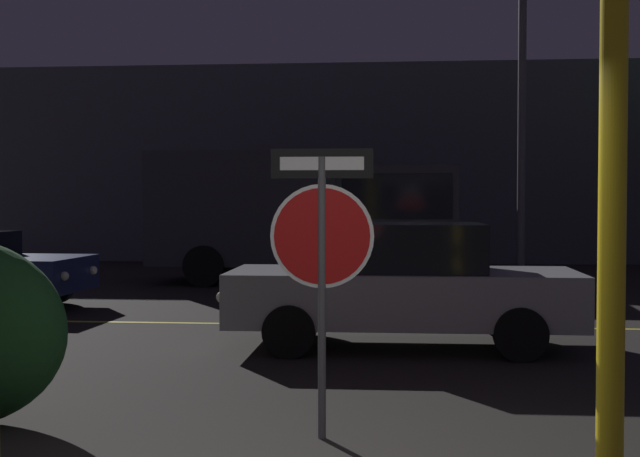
{
  "coord_description": "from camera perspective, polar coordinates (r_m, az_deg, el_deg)",
  "views": [
    {
      "loc": [
        0.51,
        -4.76,
        1.8
      ],
      "look_at": [
        -0.36,
        4.23,
        1.49
      ],
      "focal_mm": 50.0,
      "sensor_mm": 36.0,
      "label": 1
    }
  ],
  "objects": [
    {
      "name": "yellow_pole_right",
      "position": [
        4.68,
        18.2,
        1.76
      ],
      "size": [
        0.14,
        0.14,
        3.59
      ],
      "primitive_type": "cylinder",
      "color": "yellow",
      "rests_on": "ground_plane"
    },
    {
      "name": "delivery_truck",
      "position": [
        18.74,
        -0.65,
        1.17
      ],
      "size": [
        6.45,
        2.5,
        2.76
      ],
      "rotation": [
        0.0,
        0.0,
        -1.61
      ],
      "color": "#2D2D33",
      "rests_on": "ground_plane"
    },
    {
      "name": "building_backdrop",
      "position": [
        26.56,
        2.69,
        4.05
      ],
      "size": [
        22.56,
        3.86,
        5.53
      ],
      "primitive_type": "cube",
      "color": "#4C4C56",
      "rests_on": "ground_plane"
    },
    {
      "name": "road_center_stripe",
      "position": [
        12.64,
        3.18,
        -6.22
      ],
      "size": [
        35.76,
        0.12,
        0.01
      ],
      "primitive_type": "cube",
      "color": "gold",
      "rests_on": "ground_plane"
    },
    {
      "name": "street_lamp",
      "position": [
        18.22,
        12.81,
        9.57
      ],
      "size": [
        0.47,
        0.47,
        6.35
      ],
      "color": "#4C4C51",
      "rests_on": "ground_plane"
    },
    {
      "name": "passing_car_2",
      "position": [
        10.76,
        5.48,
        -3.73
      ],
      "size": [
        4.26,
        1.85,
        1.5
      ],
      "rotation": [
        0.0,
        0.0,
        1.58
      ],
      "color": "#9E9EA3",
      "rests_on": "ground_plane"
    },
    {
      "name": "stop_sign",
      "position": [
        6.62,
        0.13,
        -0.57
      ],
      "size": [
        0.78,
        0.06,
        2.17
      ],
      "rotation": [
        0.0,
        0.0,
        0.01
      ],
      "color": "#4C4C51",
      "rests_on": "ground_plane"
    }
  ]
}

